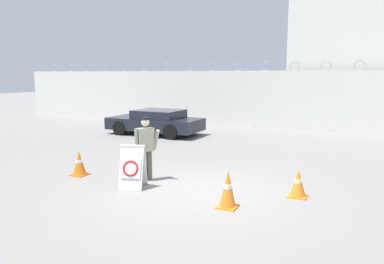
{
  "coord_description": "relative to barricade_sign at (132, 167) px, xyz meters",
  "views": [
    {
      "loc": [
        3.81,
        -7.83,
        2.81
      ],
      "look_at": [
        -0.86,
        1.54,
        1.17
      ],
      "focal_mm": 35.0,
      "sensor_mm": 36.0,
      "label": 1
    }
  ],
  "objects": [
    {
      "name": "ground_plane",
      "position": [
        1.52,
        0.45,
        -0.54
      ],
      "size": [
        90.0,
        90.0,
        0.0
      ],
      "primitive_type": "plane",
      "color": "gray"
    },
    {
      "name": "traffic_cone_mid",
      "position": [
        -2.02,
        0.31,
        -0.2
      ],
      "size": [
        0.43,
        0.43,
        0.69
      ],
      "color": "orange",
      "rests_on": "ground_plane"
    },
    {
      "name": "traffic_cone_near",
      "position": [
        3.81,
        1.13,
        -0.22
      ],
      "size": [
        0.41,
        0.41,
        0.65
      ],
      "color": "orange",
      "rests_on": "ground_plane"
    },
    {
      "name": "security_guard",
      "position": [
        -0.06,
        0.7,
        0.4
      ],
      "size": [
        0.59,
        0.54,
        1.69
      ],
      "rotation": [
        0.0,
        0.0,
        0.98
      ],
      "color": "#514C42",
      "rests_on": "ground_plane"
    },
    {
      "name": "parked_car_front_coupe",
      "position": [
        -3.88,
        7.31,
        0.06
      ],
      "size": [
        4.36,
        2.06,
        1.16
      ],
      "rotation": [
        0.0,
        0.0,
        3.15
      ],
      "color": "black",
      "rests_on": "ground_plane"
    },
    {
      "name": "barricade_sign",
      "position": [
        0.0,
        0.0,
        0.0
      ],
      "size": [
        0.76,
        0.81,
        1.08
      ],
      "rotation": [
        0.0,
        0.0,
        0.34
      ],
      "color": "white",
      "rests_on": "ground_plane"
    },
    {
      "name": "perimeter_wall",
      "position": [
        1.52,
        11.6,
        0.95
      ],
      "size": [
        36.0,
        0.3,
        3.42
      ],
      "color": "silver",
      "rests_on": "ground_plane"
    },
    {
      "name": "building_block",
      "position": [
        4.9,
        16.08,
        2.79
      ],
      "size": [
        7.9,
        7.57,
        6.66
      ],
      "color": "silver",
      "rests_on": "ground_plane"
    },
    {
      "name": "traffic_cone_far",
      "position": [
        2.61,
        -0.24,
        -0.14
      ],
      "size": [
        0.41,
        0.41,
        0.81
      ],
      "color": "orange",
      "rests_on": "ground_plane"
    }
  ]
}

